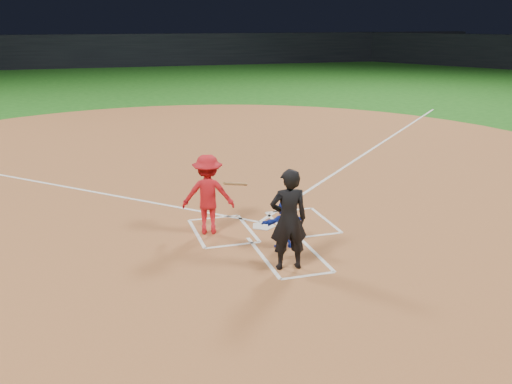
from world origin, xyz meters
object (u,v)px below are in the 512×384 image
object	(u,v)px
batter_at_plate	(208,194)
home_plate	(263,226)
catcher	(284,224)
umpire	(289,220)

from	to	relation	value
batter_at_plate	home_plate	bearing A→B (deg)	0.15
catcher	batter_at_plate	world-z (taller)	batter_at_plate
catcher	umpire	xyz separation A→B (m)	(-0.28, -1.01, 0.48)
catcher	home_plate	bearing A→B (deg)	-89.74
home_plate	batter_at_plate	size ratio (longest dim) A/B	0.33
home_plate	umpire	bearing A→B (deg)	84.12
home_plate	catcher	world-z (taller)	catcher
batter_at_plate	umpire	bearing A→B (deg)	-65.65
catcher	umpire	size ratio (longest dim) A/B	0.52
umpire	batter_at_plate	bearing A→B (deg)	-60.06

